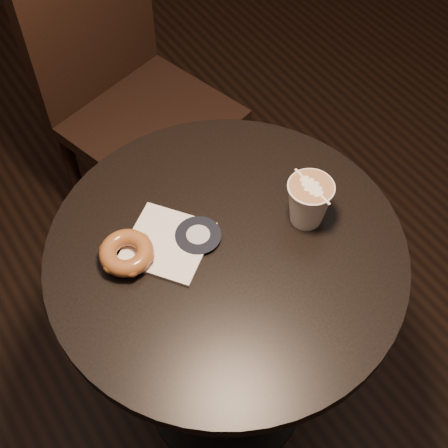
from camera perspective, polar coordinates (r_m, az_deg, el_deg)
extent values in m
plane|color=black|center=(1.87, 0.13, -15.14)|extent=(4.50, 4.50, 0.00)
cylinder|color=black|center=(1.21, 0.20, -2.67)|extent=(0.70, 0.70, 0.03)
cylinder|color=black|center=(1.53, 0.16, -10.21)|extent=(0.07, 0.07, 0.70)
cylinder|color=black|center=(1.86, 0.13, -15.03)|extent=(0.44, 0.44, 0.02)
cube|color=black|center=(1.82, -6.90, 9.29)|extent=(0.52, 0.52, 0.04)
cube|color=black|center=(1.75, -12.57, 19.11)|extent=(0.42, 0.15, 0.57)
cylinder|color=black|center=(1.84, -6.15, -1.49)|extent=(0.04, 0.04, 0.47)
cylinder|color=black|center=(2.00, 1.02, 4.92)|extent=(0.04, 0.04, 0.47)
cylinder|color=black|center=(2.03, -13.38, 3.97)|extent=(0.04, 0.04, 0.47)
cylinder|color=black|center=(2.17, -6.32, 9.54)|extent=(0.04, 0.04, 0.47)
cube|color=white|center=(1.20, -5.20, -1.74)|extent=(0.21, 0.21, 0.01)
torus|color=brown|center=(1.18, -8.91, -2.61)|extent=(0.10, 0.10, 0.03)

